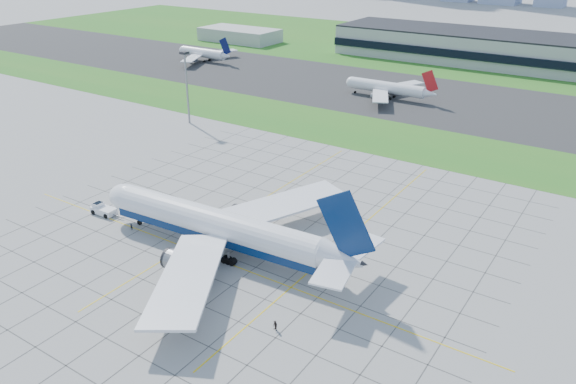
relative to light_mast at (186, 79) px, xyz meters
The scene contains 13 objects.
ground 96.89m from the light_mast, 42.88° to the right, with size 1400.00×1400.00×0.00m, color gray.
grass_median 76.07m from the light_mast, 19.65° to the left, with size 700.00×35.00×0.04m, color #247120.
asphalt_taxiway 107.52m from the light_mast, 48.81° to the left, with size 700.00×75.00×0.04m, color #383838.
grass_far 203.13m from the light_mast, 69.78° to the left, with size 700.00×145.00×0.04m, color #247120.
apron_markings 90.15m from the light_mast, 37.43° to the right, with size 120.00×130.00×0.03m.
service_block 171.09m from the light_mast, 121.83° to the left, with size 50.00×25.00×8.00m, color #B7B7B2.
light_mast is the anchor object (origin of this frame).
airliner 93.10m from the light_mast, 43.47° to the right, with size 66.93×67.67×21.06m.
pushback_tug 74.97m from the light_mast, 64.00° to the right, with size 9.54×3.66×2.63m.
crew_near 82.54m from the light_mast, 56.84° to the right, with size 0.57×0.37×1.56m, color black.
crew_far 123.11m from the light_mast, 40.55° to the right, with size 0.95×0.74×1.96m, color black.
distant_jet_0 109.20m from the light_mast, 128.45° to the left, with size 33.24×42.66×14.08m.
distant_jet_1 85.10m from the light_mast, 57.02° to the left, with size 38.18×42.66×14.08m.
Camera 1 is at (67.84, -78.35, 62.45)m, focal length 35.00 mm.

